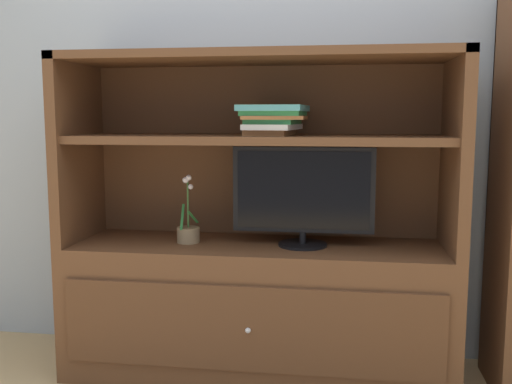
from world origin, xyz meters
TOP-DOWN VIEW (x-y plane):
  - painted_rear_wall at (0.00, 0.75)m, footprint 6.00×0.10m
  - media_console at (0.00, 0.41)m, footprint 1.78×0.55m
  - tv_monitor at (0.21, 0.39)m, footprint 0.64×0.22m
  - potted_plant at (-0.33, 0.39)m, footprint 0.11×0.11m
  - magazine_stack at (0.07, 0.40)m, footprint 0.30×0.37m

SIDE VIEW (x-z plane):
  - media_console at x=0.00m, z-range -0.27..1.22m
  - potted_plant at x=-0.33m, z-range 0.52..0.84m
  - tv_monitor at x=0.21m, z-range 0.63..1.08m
  - magazine_stack at x=0.07m, z-range 1.13..1.27m
  - painted_rear_wall at x=0.00m, z-range 0.00..2.80m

